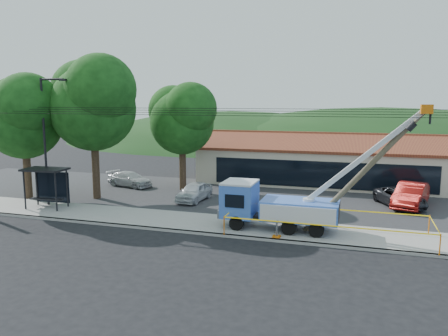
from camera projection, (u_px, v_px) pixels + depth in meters
name	position (u px, v px, depth m)	size (l,w,h in m)	color
ground	(212.00, 249.00, 22.25)	(120.00, 120.00, 0.00)	black
curb	(224.00, 235.00, 24.22)	(60.00, 0.25, 0.15)	gray
sidewalk	(233.00, 226.00, 26.01)	(60.00, 4.00, 0.15)	gray
parking_lot	(262.00, 198.00, 33.56)	(60.00, 12.00, 0.10)	#28282B
strip_mall	(324.00, 163.00, 39.63)	(22.50, 8.53, 4.67)	beige
streetlight	(47.00, 132.00, 30.21)	(2.13, 0.22, 9.00)	black
tree_west_near	(93.00, 100.00, 32.18)	(7.56, 6.72, 10.80)	#332316
tree_west_far	(23.00, 113.00, 32.38)	(6.84, 6.08, 9.48)	#332316
tree_lot	(182.00, 116.00, 35.62)	(6.30, 5.60, 8.94)	#332316
hill_west	(232.00, 142.00, 78.55)	(78.40, 56.00, 28.00)	#153312
hill_center	(379.00, 147.00, 71.18)	(89.60, 64.00, 32.00)	#153312
utility_truck	(277.00, 205.00, 25.06)	(11.06, 3.59, 7.15)	black
leaning_pole	(368.00, 167.00, 23.36)	(6.13, 1.70, 7.11)	#4E4533
bus_shelter	(47.00, 179.00, 29.98)	(2.96, 1.95, 2.74)	black
caution_tape	(327.00, 221.00, 24.04)	(10.86, 3.66, 1.06)	orange
car_silver	(194.00, 202.00, 32.54)	(1.62, 4.02, 1.37)	silver
car_red	(410.00, 208.00, 30.64)	(1.76, 5.06, 1.67)	maroon
car_white	(130.00, 187.00, 37.95)	(1.75, 4.31, 1.25)	silver
car_dark	(399.00, 208.00, 30.68)	(2.14, 4.65, 1.29)	black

